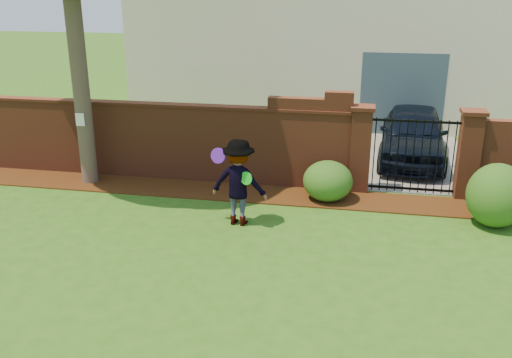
% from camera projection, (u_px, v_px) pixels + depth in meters
% --- Properties ---
extents(ground, '(80.00, 80.00, 0.01)m').
position_uv_depth(ground, '(201.00, 267.00, 8.99)').
color(ground, '#2E5B16').
rests_on(ground, ground).
extents(mulch_bed, '(11.10, 1.08, 0.03)m').
position_uv_depth(mulch_bed, '(202.00, 190.00, 12.24)').
color(mulch_bed, '#381C0A').
rests_on(mulch_bed, ground).
extents(brick_wall, '(8.70, 0.31, 2.16)m').
position_uv_depth(brick_wall, '(164.00, 139.00, 12.74)').
color(brick_wall, brown).
rests_on(brick_wall, ground).
extents(pillar_left, '(0.50, 0.50, 1.88)m').
position_uv_depth(pillar_left, '(360.00, 149.00, 11.95)').
color(pillar_left, brown).
rests_on(pillar_left, ground).
extents(pillar_right, '(0.50, 0.50, 1.88)m').
position_uv_depth(pillar_right, '(469.00, 154.00, 11.55)').
color(pillar_right, brown).
rests_on(pillar_right, ground).
extents(iron_gate, '(1.78, 0.03, 1.60)m').
position_uv_depth(iron_gate, '(413.00, 156.00, 11.78)').
color(iron_gate, black).
rests_on(iron_gate, ground).
extents(driveway, '(3.20, 8.00, 0.01)m').
position_uv_depth(driveway, '(400.00, 144.00, 15.77)').
color(driveway, gray).
rests_on(driveway, ground).
extents(house, '(12.40, 6.40, 6.30)m').
position_uv_depth(house, '(326.00, 18.00, 18.86)').
color(house, beige).
rests_on(house, ground).
extents(car, '(1.89, 4.11, 1.37)m').
position_uv_depth(car, '(413.00, 136.00, 13.92)').
color(car, black).
rests_on(car, ground).
extents(paper_notice, '(0.20, 0.01, 0.28)m').
position_uv_depth(paper_notice, '(80.00, 120.00, 12.10)').
color(paper_notice, white).
rests_on(paper_notice, tree).
extents(shrub_left, '(1.03, 1.03, 0.84)m').
position_uv_depth(shrub_left, '(328.00, 181.00, 11.59)').
color(shrub_left, '#1F5419').
rests_on(shrub_left, ground).
extents(shrub_middle, '(1.10, 1.10, 1.21)m').
position_uv_depth(shrub_middle, '(497.00, 195.00, 10.31)').
color(shrub_middle, '#1F5419').
rests_on(shrub_middle, ground).
extents(man, '(1.12, 0.72, 1.64)m').
position_uv_depth(man, '(238.00, 183.00, 10.31)').
color(man, gray).
rests_on(man, ground).
extents(frisbee_purple, '(0.30, 0.14, 0.29)m').
position_uv_depth(frisbee_purple, '(218.00, 156.00, 10.22)').
color(frisbee_purple, '#5D1CB4').
rests_on(frisbee_purple, man).
extents(frisbee_green, '(0.24, 0.15, 0.24)m').
position_uv_depth(frisbee_green, '(246.00, 178.00, 10.07)').
color(frisbee_green, green).
rests_on(frisbee_green, man).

